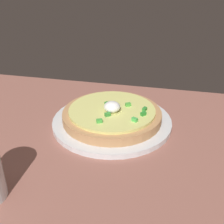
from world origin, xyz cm
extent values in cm
cube|color=#915A4D|center=(0.00, 0.00, 1.43)|extent=(104.92, 65.13, 2.86)
cylinder|color=silver|center=(-6.83, -7.87, 3.49)|extent=(29.09, 29.09, 1.26)
cylinder|color=tan|center=(-6.83, -7.87, 5.20)|extent=(24.03, 24.03, 2.17)
cylinder|color=#D9D777|center=(-6.83, -7.87, 6.61)|extent=(20.94, 20.94, 0.65)
ellipsoid|color=white|center=(-7.12, -6.61, 8.20)|extent=(3.88, 3.88, 2.52)
cube|color=green|center=(-10.34, -10.30, 7.34)|extent=(1.51, 1.35, 0.80)
cube|color=#338733|center=(-6.59, -4.27, 7.34)|extent=(1.50, 1.41, 0.80)
cube|color=#2B8C2D|center=(-14.57, -6.40, 7.34)|extent=(1.45, 1.49, 0.80)
cube|color=#318B33|center=(-14.58, -8.76, 7.34)|extent=(1.14, 1.46, 0.80)
cube|color=#2A862E|center=(-5.28, -9.54, 7.34)|extent=(1.49, 1.44, 0.80)
cube|color=green|center=(-13.02, -3.30, 7.34)|extent=(1.50, 1.29, 0.80)
cube|color=green|center=(-5.52, -0.99, 7.34)|extent=(1.50, 1.27, 0.80)
camera|label=1|loc=(-20.13, 51.47, 38.80)|focal=45.77mm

